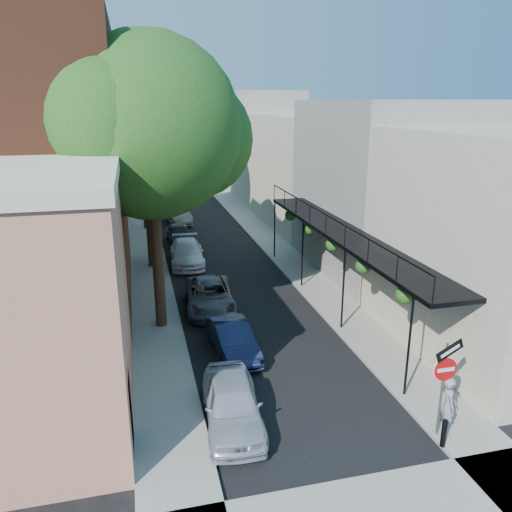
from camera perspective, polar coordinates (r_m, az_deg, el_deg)
ground at (r=13.58m, az=10.14°, el=-24.13°), size 160.00×160.00×0.00m
road_surface at (r=40.45m, az=-7.09°, el=4.36°), size 6.00×64.00×0.01m
sidewalk_left at (r=40.19m, az=-12.77°, el=4.06°), size 2.00×64.00×0.12m
sidewalk_right at (r=41.08m, az=-1.53°, el=4.76°), size 2.00×64.00×0.12m
sidewalk_cross at (r=12.88m, az=12.14°, el=-26.67°), size 12.00×2.00×0.12m
buildings_left at (r=38.47m, az=-21.23°, el=10.14°), size 10.10×59.10×12.00m
buildings_right at (r=41.22m, az=5.50°, el=10.88°), size 9.80×55.00×10.00m
sign_post at (r=14.47m, az=20.79°, el=-12.38°), size 0.89×0.17×2.99m
bollard at (r=14.86m, az=20.67°, el=-18.43°), size 0.14×0.14×0.80m
oak_near at (r=19.52m, az=-10.76°, el=13.89°), size 7.48×6.80×11.42m
oak_mid at (r=27.51m, az=-11.81°, el=12.99°), size 6.60×6.00×10.20m
oak_far at (r=36.49m, az=-12.47°, el=15.80°), size 7.70×7.00×11.90m
parked_car_a at (r=14.87m, az=-2.73°, el=-16.45°), size 1.91×4.08×1.35m
parked_car_b at (r=18.53m, az=-2.71°, el=-9.46°), size 1.53×3.72×1.20m
parked_car_c at (r=22.43m, az=-5.30°, el=-4.54°), size 2.43×4.66×1.25m
parked_car_d at (r=28.75m, az=-7.90°, el=0.35°), size 2.08×4.61×1.31m
parked_car_e at (r=33.01m, az=-8.75°, el=2.50°), size 1.57×3.78×1.28m
parked_car_f at (r=38.67m, az=-8.91°, el=4.74°), size 1.90×4.36×1.39m
pedestrian at (r=15.14m, az=21.11°, el=-15.69°), size 0.58×0.72×1.72m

